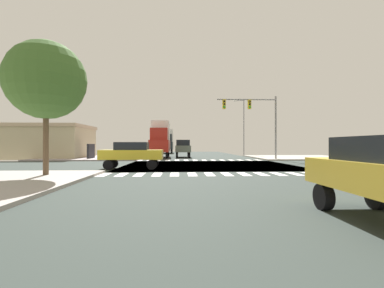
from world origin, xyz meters
name	(u,v)px	position (x,y,z in m)	size (l,w,h in m)	color
ground	(209,165)	(0.00, 0.00, -0.03)	(90.00, 90.00, 0.05)	#2E3734
sidewalk_corner_ne	(299,157)	(13.00, 12.00, 0.07)	(12.00, 12.00, 0.14)	#A09B91
sidewalk_corner_nw	(95,158)	(-13.00, 12.00, 0.07)	(12.00, 12.00, 0.14)	#9F9497
crosswalk_near	(218,174)	(-0.25, -7.30, 0.00)	(13.50, 2.00, 0.01)	silver
crosswalk_far	(200,160)	(-0.25, 7.30, 0.00)	(13.50, 2.00, 0.01)	silver
traffic_signal_mast	(254,113)	(5.76, 7.21, 5.26)	(6.69, 0.55, 7.12)	gray
street_lamp	(243,123)	(7.82, 21.61, 5.32)	(1.78, 0.32, 9.02)	gray
bank_building	(45,142)	(-19.37, 12.48, 2.09)	(12.05, 8.25, 4.16)	#BEAF8A
sidewalk_tree	(46,80)	(-9.43, -8.43, 5.06)	(4.06, 4.06, 7.10)	brown
box_truck_nearside_1	(167,141)	(-5.00, 33.45, 2.56)	(2.40, 7.20, 4.85)	black
pickup_crossing_1	(183,148)	(-2.00, 14.28, 1.29)	(2.00, 5.10, 2.35)	black
box_truck_queued_2	(160,138)	(-5.00, 13.86, 2.56)	(2.40, 7.20, 4.85)	black
sedan_trailing_3	(132,153)	(-5.83, -3.50, 1.12)	(4.30, 1.80, 1.88)	black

